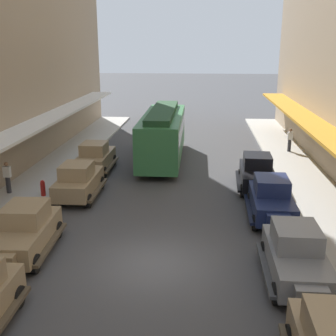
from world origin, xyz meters
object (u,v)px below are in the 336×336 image
Objects in this scene: parked_car_2 at (25,230)px; pedestrian_2 at (8,177)px; parked_car_5 at (257,172)px; parked_car_7 at (95,156)px; pedestrian_0 at (290,140)px; streetcar at (163,133)px; parked_car_4 at (271,198)px; parked_car_1 at (296,254)px; fire_hydrant at (43,188)px; parked_car_3 at (79,180)px.

parked_car_2 reaches higher than pedestrian_2.
parked_car_5 is 1.01× the size of parked_car_7.
streetcar is at bearing -162.74° from pedestrian_0.
parked_car_1 is at bearing -90.00° from parked_car_4.
pedestrian_0 is at bearing 23.32° from parked_car_7.
fire_hydrant is at bearing -167.70° from parked_car_5.
parked_car_3 and parked_car_4 have the same top height.
parked_car_1 is 5.21× the size of fire_hydrant.
streetcar is (-5.56, 5.23, 0.96)m from parked_car_5.
pedestrian_0 is 1.00× the size of pedestrian_2.
parked_car_2 and parked_car_3 have the same top height.
pedestrian_2 is (-13.01, 1.88, 0.05)m from parked_car_4.
parked_car_3 is 15.97m from pedestrian_0.
parked_car_7 is at bearing 93.51° from parked_car_3.
parked_car_5 and parked_car_7 have the same top height.
parked_car_7 is at bearing 72.94° from fire_hydrant.
fire_hydrant is 0.50× the size of pedestrian_2.
parked_car_2 is 0.45× the size of streetcar.
parked_car_4 is at bearing -8.21° from fire_hydrant.
pedestrian_2 is (-3.70, -0.01, 0.05)m from parked_car_3.
parked_car_1 is 9.67m from parked_car_2.
parked_car_5 is at bearing 90.96° from parked_car_1.
parked_car_3 is 9.40m from parked_car_5.
parked_car_2 is 1.01× the size of parked_car_4.
parked_car_1 reaches higher than fire_hydrant.
parked_car_5 reaches higher than fire_hydrant.
parked_car_2 is 5.26× the size of fire_hydrant.
parked_car_5 is (-0.15, 3.99, 0.00)m from parked_car_4.
streetcar reaches higher than parked_car_1.
fire_hydrant is (-11.09, 6.82, -0.38)m from parked_car_1.
parked_car_3 is at bearing -86.49° from parked_car_7.
parked_car_4 and parked_car_5 have the same top height.
streetcar reaches higher than parked_car_7.
parked_car_3 is 2.60× the size of pedestrian_2.
pedestrian_2 is (-1.92, 0.28, 0.43)m from fire_hydrant.
parked_car_5 is at bearing 40.54° from parked_car_2.
parked_car_2 is 2.63× the size of pedestrian_0.
parked_car_4 is (-0.00, 5.22, 0.00)m from parked_car_1.
parked_car_4 is 12.34m from pedestrian_0.
streetcar is at bearing 136.78° from parked_car_5.
pedestrian_2 is (-3.41, 5.98, 0.05)m from parked_car_2.
parked_car_2 reaches higher than pedestrian_0.
parked_car_3 reaches higher than pedestrian_2.
pedestrian_0 is (12.69, 5.47, 0.05)m from parked_car_7.
parked_car_3 and parked_car_7 have the same top height.
parked_car_4 is (9.61, 4.10, 0.00)m from parked_car_2.
parked_car_1 is 1.00× the size of parked_car_3.
parked_car_2 is at bearing -106.30° from streetcar.
parked_car_1 is 0.44× the size of streetcar.
parked_car_3 is at bearing 142.67° from parked_car_1.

